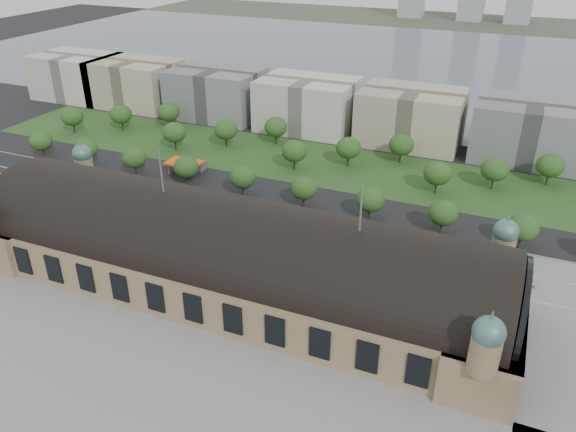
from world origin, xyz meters
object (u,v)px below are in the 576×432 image
at_px(petrol_station, 191,164).
at_px(bus_mid, 292,240).
at_px(parked_car_1, 116,208).
at_px(parked_car_5, 176,228).
at_px(bus_east, 402,254).
at_px(traffic_car_6, 525,282).
at_px(traffic_car_5, 443,248).
at_px(traffic_car_3, 185,200).
at_px(traffic_car_4, 245,228).
at_px(parked_car_4, 120,216).
at_px(parked_car_3, 159,217).
at_px(bus_west, 288,240).
at_px(parked_car_6, 191,228).
at_px(traffic_car_2, 94,194).
at_px(parked_car_2, 92,203).
at_px(parked_car_0, 63,203).
at_px(traffic_car_1, 140,179).

xyz_separation_m(petrol_station, bus_mid, (60.51, -38.28, -1.16)).
distance_m(parked_car_1, parked_car_5, 27.86).
bearing_deg(bus_east, traffic_car_6, -93.41).
bearing_deg(traffic_car_5, traffic_car_3, 84.09).
bearing_deg(traffic_car_6, petrol_station, -111.54).
distance_m(petrol_station, parked_car_5, 49.20).
distance_m(traffic_car_4, parked_car_4, 44.25).
bearing_deg(parked_car_3, parked_car_5, 37.86).
relative_size(parked_car_3, bus_west, 0.41).
distance_m(parked_car_5, parked_car_6, 5.07).
relative_size(traffic_car_4, bus_mid, 0.34).
relative_size(traffic_car_2, parked_car_2, 1.28).
bearing_deg(bus_east, traffic_car_4, 87.49).
xyz_separation_m(traffic_car_4, bus_east, (51.68, 2.00, 1.15)).
bearing_deg(parked_car_6, traffic_car_4, 74.62).
distance_m(parked_car_2, bus_mid, 77.36).
height_order(bus_west, bus_mid, bus_mid).
bearing_deg(parked_car_4, parked_car_1, -152.97).
distance_m(parked_car_0, parked_car_4, 24.99).
xyz_separation_m(parked_car_2, bus_mid, (77.32, 2.00, 1.12)).
xyz_separation_m(petrol_station, parked_car_5, (21.34, -44.28, -2.12)).
height_order(traffic_car_1, parked_car_6, traffic_car_1).
height_order(traffic_car_2, parked_car_4, traffic_car_2).
xyz_separation_m(parked_car_1, parked_car_4, (5.13, -4.00, -0.01)).
relative_size(traffic_car_4, bus_west, 0.39).
bearing_deg(bus_mid, traffic_car_6, -83.84).
relative_size(parked_car_5, bus_mid, 0.46).
distance_m(petrol_station, parked_car_6, 49.64).
height_order(traffic_car_5, parked_car_5, same).
bearing_deg(traffic_car_4, parked_car_0, -87.04).
xyz_separation_m(parked_car_2, bus_east, (110.72, 7.00, 1.22)).
relative_size(traffic_car_2, bus_west, 0.52).
height_order(traffic_car_4, bus_east, bus_east).
bearing_deg(parked_car_2, parked_car_0, -101.20).
height_order(traffic_car_1, parked_car_0, parked_car_0).
distance_m(parked_car_2, parked_car_4, 16.21).
height_order(parked_car_4, bus_west, bus_west).
xyz_separation_m(traffic_car_1, bus_west, (72.41, -21.74, 0.82)).
relative_size(traffic_car_3, bus_mid, 0.40).
bearing_deg(bus_east, bus_west, 93.18).
height_order(traffic_car_2, traffic_car_5, traffic_car_5).
distance_m(traffic_car_4, bus_mid, 18.56).
bearing_deg(traffic_car_1, parked_car_0, 154.46).
relative_size(petrol_station, traffic_car_2, 2.39).
xyz_separation_m(traffic_car_1, parked_car_1, (7.18, -23.89, -0.10)).
height_order(traffic_car_6, parked_car_1, traffic_car_6).
relative_size(parked_car_5, bus_west, 0.53).
bearing_deg(parked_car_6, traffic_car_5, 65.32).
height_order(traffic_car_3, parked_car_6, traffic_car_3).
relative_size(parked_car_4, parked_car_6, 0.83).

